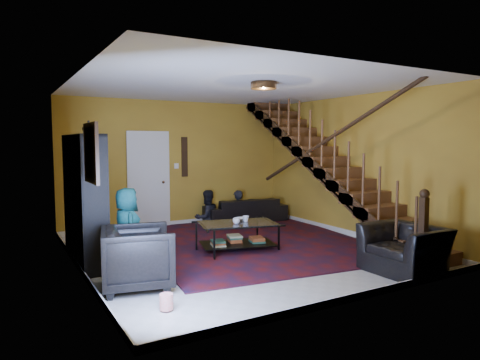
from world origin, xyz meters
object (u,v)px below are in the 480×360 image
object	(u,v)px
sofa	(245,210)
armchair_left	(138,257)
bookshelf	(85,201)
coffee_table	(238,235)
armchair_right	(404,249)

from	to	relation	value
sofa	armchair_left	bearing A→B (deg)	49.48
bookshelf	sofa	world-z (taller)	bookshelf
bookshelf	coffee_table	world-z (taller)	bookshelf
armchair_left	armchair_right	world-z (taller)	armchair_left
bookshelf	sofa	size ratio (longest dim) A/B	1.04
bookshelf	armchair_right	xyz separation A→B (m)	(3.90, -2.85, -0.62)
armchair_left	bookshelf	bearing A→B (deg)	25.08
coffee_table	armchair_right	bearing A→B (deg)	-56.19
sofa	armchair_left	xyz separation A→B (m)	(-3.55, -3.31, 0.12)
coffee_table	sofa	bearing A→B (deg)	56.79
armchair_left	sofa	bearing A→B (deg)	-34.31
sofa	coffee_table	world-z (taller)	sofa
sofa	coffee_table	bearing A→B (deg)	63.25
sofa	coffee_table	xyz separation A→B (m)	(-1.51, -2.30, 0.01)
sofa	coffee_table	size ratio (longest dim) A/B	1.32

